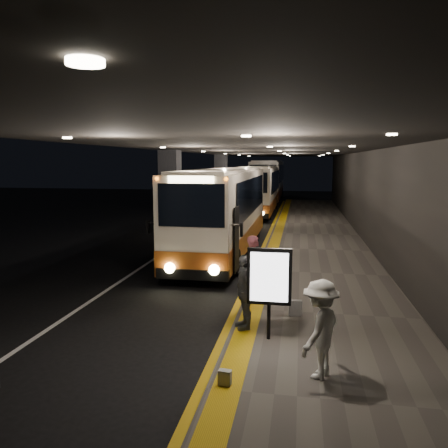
% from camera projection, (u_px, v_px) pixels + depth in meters
% --- Properties ---
extents(ground, '(90.00, 90.00, 0.00)m').
position_uv_depth(ground, '(180.00, 278.00, 14.85)').
color(ground, black).
extents(lane_line_white, '(0.12, 50.00, 0.01)m').
position_uv_depth(lane_line_white, '(171.00, 247.00, 20.03)').
color(lane_line_white, silver).
rests_on(lane_line_white, ground).
extents(kerb_stripe_yellow, '(0.18, 50.00, 0.01)m').
position_uv_depth(kerb_stripe_yellow, '(262.00, 251.00, 19.31)').
color(kerb_stripe_yellow, gold).
rests_on(kerb_stripe_yellow, ground).
extents(sidewalk, '(4.50, 50.00, 0.15)m').
position_uv_depth(sidewalk, '(317.00, 251.00, 18.89)').
color(sidewalk, '#514C44').
rests_on(sidewalk, ground).
extents(tactile_strip, '(0.50, 50.00, 0.01)m').
position_uv_depth(tactile_strip, '(273.00, 248.00, 19.21)').
color(tactile_strip, gold).
rests_on(tactile_strip, sidewalk).
extents(terminal_wall, '(0.10, 50.00, 6.00)m').
position_uv_depth(terminal_wall, '(374.00, 184.00, 18.09)').
color(terminal_wall, black).
rests_on(terminal_wall, ground).
extents(support_columns, '(0.80, 24.80, 4.40)m').
position_uv_depth(support_columns, '(171.00, 202.00, 18.69)').
color(support_columns, black).
rests_on(support_columns, ground).
extents(canopy, '(9.00, 50.00, 0.40)m').
position_uv_depth(canopy, '(266.00, 145.00, 18.63)').
color(canopy, black).
rests_on(canopy, support_columns).
extents(coach_main, '(2.40, 11.30, 3.51)m').
position_uv_depth(coach_main, '(224.00, 215.00, 18.49)').
color(coach_main, beige).
rests_on(coach_main, ground).
extents(coach_second, '(2.35, 11.05, 3.47)m').
position_uv_depth(coach_second, '(259.00, 192.00, 32.76)').
color(coach_second, beige).
rests_on(coach_second, ground).
extents(coach_third, '(2.66, 12.37, 3.88)m').
position_uv_depth(coach_third, '(268.00, 182.00, 43.22)').
color(coach_third, beige).
rests_on(coach_third, ground).
extents(passenger_boarding, '(0.49, 0.69, 1.78)m').
position_uv_depth(passenger_boarding, '(255.00, 268.00, 11.93)').
color(passenger_boarding, '#AE515F').
rests_on(passenger_boarding, sidewalk).
extents(passenger_waiting_white, '(0.97, 1.25, 1.75)m').
position_uv_depth(passenger_waiting_white, '(320.00, 329.00, 7.61)').
color(passenger_waiting_white, silver).
rests_on(passenger_waiting_white, sidewalk).
extents(passenger_waiting_grey, '(0.87, 1.13, 1.72)m').
position_uv_depth(passenger_waiting_grey, '(245.00, 292.00, 9.86)').
color(passenger_waiting_grey, '#515256').
rests_on(passenger_waiting_grey, sidewalk).
extents(bag_polka, '(0.33, 0.17, 0.39)m').
position_uv_depth(bag_polka, '(295.00, 308.00, 10.76)').
color(bag_polka, black).
rests_on(bag_polka, sidewalk).
extents(bag_plain, '(0.23, 0.15, 0.27)m').
position_uv_depth(bag_plain, '(225.00, 378.00, 7.40)').
color(bag_plain, '#B2B2A7').
rests_on(bag_plain, sidewalk).
extents(info_sign, '(0.94, 0.13, 1.98)m').
position_uv_depth(info_sign, '(269.00, 278.00, 9.17)').
color(info_sign, black).
rests_on(info_sign, sidewalk).
extents(stanchion_post, '(0.05, 0.05, 1.02)m').
position_uv_depth(stanchion_post, '(265.00, 270.00, 13.21)').
color(stanchion_post, black).
rests_on(stanchion_post, sidewalk).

